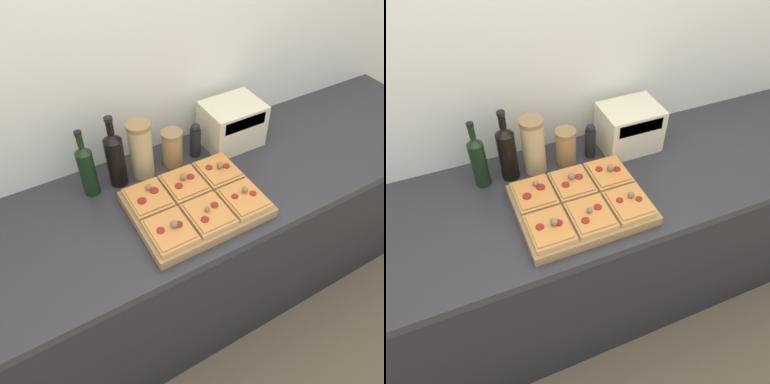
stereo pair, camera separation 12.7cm
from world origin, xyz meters
TOP-DOWN VIEW (x-y plane):
  - ground_plane at (0.00, 0.00)m, footprint 12.00×12.00m
  - wall_back at (0.00, 0.67)m, footprint 6.00×0.06m
  - kitchen_counter at (0.00, 0.32)m, footprint 2.63×0.67m
  - cutting_board at (-0.07, 0.22)m, footprint 0.48×0.38m
  - pizza_slice_back_left at (-0.23, 0.31)m, footprint 0.14×0.17m
  - pizza_slice_back_center at (-0.07, 0.31)m, footprint 0.14×0.17m
  - pizza_slice_back_right at (0.08, 0.31)m, footprint 0.14×0.17m
  - pizza_slice_front_left at (-0.22, 0.13)m, footprint 0.14×0.17m
  - pizza_slice_front_center at (-0.07, 0.13)m, footprint 0.14×0.17m
  - pizza_slice_front_right at (0.08, 0.13)m, footprint 0.14×0.17m
  - olive_oil_bottle at (-0.38, 0.50)m, footprint 0.06×0.06m
  - wine_bottle at (-0.27, 0.50)m, footprint 0.07×0.07m
  - grain_jar_tall at (-0.16, 0.50)m, footprint 0.10×0.10m
  - grain_jar_short at (-0.02, 0.50)m, footprint 0.09×0.09m
  - pepper_mill at (0.09, 0.50)m, footprint 0.05×0.05m
  - toaster_oven at (0.27, 0.50)m, footprint 0.27×0.20m

SIDE VIEW (x-z plane):
  - ground_plane at x=0.00m, z-range 0.00..0.00m
  - kitchen_counter at x=0.00m, z-range 0.00..0.90m
  - cutting_board at x=-0.07m, z-range 0.90..0.94m
  - pizza_slice_front_center at x=-0.07m, z-range 0.93..0.97m
  - pizza_slice_back_left at x=-0.23m, z-range 0.93..0.98m
  - pizza_slice_front_right at x=0.08m, z-range 0.92..0.98m
  - pizza_slice_back_right at x=0.08m, z-range 0.92..0.98m
  - pizza_slice_back_center at x=-0.07m, z-range 0.92..0.98m
  - pizza_slice_front_left at x=-0.22m, z-range 0.92..0.98m
  - pepper_mill at x=0.09m, z-range 0.90..1.06m
  - grain_jar_short at x=-0.02m, z-range 0.90..1.06m
  - toaster_oven at x=0.27m, z-range 0.90..1.09m
  - olive_oil_bottle at x=-0.38m, z-range 0.87..1.16m
  - grain_jar_tall at x=-0.16m, z-range 0.90..1.15m
  - wine_bottle at x=-0.27m, z-range 0.87..1.18m
  - wall_back at x=0.00m, z-range 0.00..2.50m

